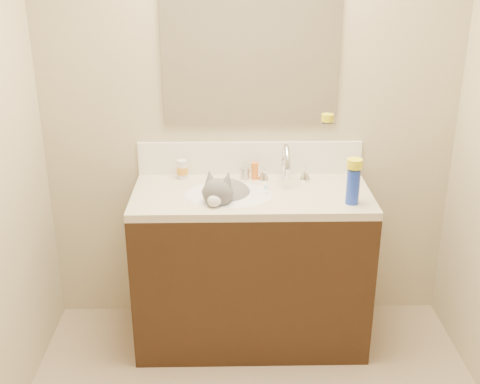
{
  "coord_description": "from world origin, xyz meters",
  "views": [
    {
      "loc": [
        -0.11,
        -1.82,
        2.0
      ],
      "look_at": [
        -0.06,
        0.92,
        0.88
      ],
      "focal_mm": 45.0,
      "sensor_mm": 36.0,
      "label": 1
    }
  ],
  "objects_px": {
    "pill_bottle": "(182,169)",
    "silver_jar": "(245,173)",
    "amber_bottle": "(255,171)",
    "basin": "(228,207)",
    "faucet": "(285,166)",
    "cat": "(225,199)",
    "spray_can": "(353,187)",
    "vanity_cabinet": "(251,270)"
  },
  "relations": [
    {
      "from": "vanity_cabinet",
      "to": "amber_bottle",
      "type": "distance_m",
      "value": 0.53
    },
    {
      "from": "amber_bottle",
      "to": "spray_can",
      "type": "distance_m",
      "value": 0.57
    },
    {
      "from": "pill_bottle",
      "to": "basin",
      "type": "bearing_deg",
      "value": -43.74
    },
    {
      "from": "pill_bottle",
      "to": "amber_bottle",
      "type": "distance_m",
      "value": 0.38
    },
    {
      "from": "silver_jar",
      "to": "faucet",
      "type": "bearing_deg",
      "value": -15.06
    },
    {
      "from": "faucet",
      "to": "spray_can",
      "type": "bearing_deg",
      "value": -44.62
    },
    {
      "from": "cat",
      "to": "spray_can",
      "type": "xyz_separation_m",
      "value": [
        0.61,
        -0.14,
        0.12
      ]
    },
    {
      "from": "pill_bottle",
      "to": "amber_bottle",
      "type": "xyz_separation_m",
      "value": [
        0.38,
        -0.02,
        -0.01
      ]
    },
    {
      "from": "faucet",
      "to": "spray_can",
      "type": "height_order",
      "value": "faucet"
    },
    {
      "from": "silver_jar",
      "to": "spray_can",
      "type": "xyz_separation_m",
      "value": [
        0.51,
        -0.35,
        0.06
      ]
    },
    {
      "from": "silver_jar",
      "to": "amber_bottle",
      "type": "bearing_deg",
      "value": -10.4
    },
    {
      "from": "vanity_cabinet",
      "to": "spray_can",
      "type": "bearing_deg",
      "value": -18.0
    },
    {
      "from": "faucet",
      "to": "silver_jar",
      "type": "xyz_separation_m",
      "value": [
        -0.21,
        0.06,
        -0.06
      ]
    },
    {
      "from": "cat",
      "to": "silver_jar",
      "type": "distance_m",
      "value": 0.24
    },
    {
      "from": "basin",
      "to": "pill_bottle",
      "type": "xyz_separation_m",
      "value": [
        -0.24,
        0.23,
        0.12
      ]
    },
    {
      "from": "vanity_cabinet",
      "to": "faucet",
      "type": "relative_size",
      "value": 4.29
    },
    {
      "from": "spray_can",
      "to": "silver_jar",
      "type": "bearing_deg",
      "value": 145.44
    },
    {
      "from": "basin",
      "to": "faucet",
      "type": "bearing_deg",
      "value": 29.12
    },
    {
      "from": "spray_can",
      "to": "cat",
      "type": "bearing_deg",
      "value": 167.39
    },
    {
      "from": "vanity_cabinet",
      "to": "pill_bottle",
      "type": "relative_size",
      "value": 11.84
    },
    {
      "from": "pill_bottle",
      "to": "silver_jar",
      "type": "distance_m",
      "value": 0.33
    },
    {
      "from": "faucet",
      "to": "pill_bottle",
      "type": "distance_m",
      "value": 0.55
    },
    {
      "from": "faucet",
      "to": "cat",
      "type": "bearing_deg",
      "value": -153.92
    },
    {
      "from": "basin",
      "to": "faucet",
      "type": "distance_m",
      "value": 0.38
    },
    {
      "from": "basin",
      "to": "cat",
      "type": "xyz_separation_m",
      "value": [
        -0.02,
        0.01,
        0.04
      ]
    },
    {
      "from": "vanity_cabinet",
      "to": "basin",
      "type": "bearing_deg",
      "value": -165.96
    },
    {
      "from": "pill_bottle",
      "to": "amber_bottle",
      "type": "relative_size",
      "value": 1.11
    },
    {
      "from": "vanity_cabinet",
      "to": "silver_jar",
      "type": "bearing_deg",
      "value": 98.74
    },
    {
      "from": "spray_can",
      "to": "amber_bottle",
      "type": "bearing_deg",
      "value": 143.22
    },
    {
      "from": "faucet",
      "to": "spray_can",
      "type": "xyz_separation_m",
      "value": [
        0.3,
        -0.29,
        -0.0
      ]
    },
    {
      "from": "silver_jar",
      "to": "basin",
      "type": "bearing_deg",
      "value": -111.99
    },
    {
      "from": "spray_can",
      "to": "pill_bottle",
      "type": "bearing_deg",
      "value": 157.0
    },
    {
      "from": "basin",
      "to": "silver_jar",
      "type": "height_order",
      "value": "silver_jar"
    },
    {
      "from": "cat",
      "to": "basin",
      "type": "bearing_deg",
      "value": -21.97
    },
    {
      "from": "pill_bottle",
      "to": "cat",
      "type": "bearing_deg",
      "value": -44.17
    },
    {
      "from": "vanity_cabinet",
      "to": "cat",
      "type": "bearing_deg",
      "value": -172.6
    },
    {
      "from": "amber_bottle",
      "to": "faucet",
      "type": "bearing_deg",
      "value": -16.58
    },
    {
      "from": "basin",
      "to": "cat",
      "type": "relative_size",
      "value": 1.06
    },
    {
      "from": "faucet",
      "to": "amber_bottle",
      "type": "height_order",
      "value": "faucet"
    },
    {
      "from": "cat",
      "to": "pill_bottle",
      "type": "bearing_deg",
      "value": 151.05
    },
    {
      "from": "cat",
      "to": "spray_can",
      "type": "distance_m",
      "value": 0.64
    },
    {
      "from": "basin",
      "to": "pill_bottle",
      "type": "bearing_deg",
      "value": 136.26
    }
  ]
}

